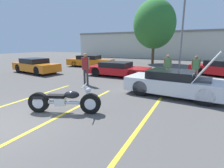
{
  "coord_description": "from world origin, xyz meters",
  "views": [
    {
      "loc": [
        4.97,
        -2.84,
        2.31
      ],
      "look_at": [
        2.04,
        3.13,
        0.8
      ],
      "focal_mm": 28.0,
      "sensor_mm": 36.0,
      "label": 1
    }
  ],
  "objects_px": {
    "motorcycle": "(64,101)",
    "spectator_near_motorcycle": "(168,65)",
    "tree_background": "(154,24)",
    "parked_car_mid_left_row": "(90,61)",
    "show_car_hood_open": "(175,83)",
    "parked_car_right_row": "(223,69)",
    "light_pole": "(184,16)",
    "parked_car_left_row": "(36,66)",
    "parked_car_mid_right_row": "(118,69)",
    "spectator_by_show_car": "(196,66)",
    "spectator_midground": "(86,66)"
  },
  "relations": [
    {
      "from": "parked_car_left_row",
      "to": "spectator_by_show_car",
      "type": "bearing_deg",
      "value": 17.83
    },
    {
      "from": "tree_background",
      "to": "show_car_hood_open",
      "type": "relative_size",
      "value": 1.68
    },
    {
      "from": "motorcycle",
      "to": "parked_car_mid_left_row",
      "type": "bearing_deg",
      "value": 97.07
    },
    {
      "from": "parked_car_mid_right_row",
      "to": "motorcycle",
      "type": "bearing_deg",
      "value": -79.44
    },
    {
      "from": "parked_car_right_row",
      "to": "spectator_by_show_car",
      "type": "height_order",
      "value": "spectator_by_show_car"
    },
    {
      "from": "light_pole",
      "to": "parked_car_mid_left_row",
      "type": "bearing_deg",
      "value": -165.23
    },
    {
      "from": "parked_car_mid_left_row",
      "to": "parked_car_left_row",
      "type": "xyz_separation_m",
      "value": [
        -1.76,
        -5.54,
        0.01
      ]
    },
    {
      "from": "show_car_hood_open",
      "to": "spectator_by_show_car",
      "type": "distance_m",
      "value": 3.97
    },
    {
      "from": "parked_car_mid_left_row",
      "to": "spectator_near_motorcycle",
      "type": "bearing_deg",
      "value": -29.94
    },
    {
      "from": "light_pole",
      "to": "parked_car_left_row",
      "type": "height_order",
      "value": "light_pole"
    },
    {
      "from": "show_car_hood_open",
      "to": "parked_car_mid_right_row",
      "type": "xyz_separation_m",
      "value": [
        -4.45,
        3.52,
        -0.07
      ]
    },
    {
      "from": "parked_car_right_row",
      "to": "parked_car_left_row",
      "type": "distance_m",
      "value": 14.59
    },
    {
      "from": "motorcycle",
      "to": "spectator_near_motorcycle",
      "type": "bearing_deg",
      "value": 52.36
    },
    {
      "from": "tree_background",
      "to": "show_car_hood_open",
      "type": "xyz_separation_m",
      "value": [
        4.17,
        -13.33,
        -4.02
      ]
    },
    {
      "from": "motorcycle",
      "to": "spectator_by_show_car",
      "type": "relative_size",
      "value": 1.47
    },
    {
      "from": "spectator_by_show_car",
      "to": "motorcycle",
      "type": "bearing_deg",
      "value": -116.72
    },
    {
      "from": "tree_background",
      "to": "parked_car_mid_left_row",
      "type": "xyz_separation_m",
      "value": [
        -5.26,
        -5.87,
        -4.04
      ]
    },
    {
      "from": "tree_background",
      "to": "parked_car_mid_left_row",
      "type": "relative_size",
      "value": 1.49
    },
    {
      "from": "spectator_near_motorcycle",
      "to": "spectator_by_show_car",
      "type": "bearing_deg",
      "value": -1.67
    },
    {
      "from": "tree_background",
      "to": "spectator_by_show_car",
      "type": "distance_m",
      "value": 11.26
    },
    {
      "from": "motorcycle",
      "to": "spectator_midground",
      "type": "relative_size",
      "value": 1.31
    },
    {
      "from": "spectator_by_show_car",
      "to": "spectator_midground",
      "type": "bearing_deg",
      "value": -146.09
    },
    {
      "from": "parked_car_mid_right_row",
      "to": "spectator_midground",
      "type": "height_order",
      "value": "spectator_midground"
    },
    {
      "from": "tree_background",
      "to": "parked_car_left_row",
      "type": "height_order",
      "value": "tree_background"
    },
    {
      "from": "parked_car_right_row",
      "to": "spectator_near_motorcycle",
      "type": "relative_size",
      "value": 2.9
    },
    {
      "from": "show_car_hood_open",
      "to": "parked_car_right_row",
      "type": "xyz_separation_m",
      "value": [
        2.57,
        6.78,
        -0.03
      ]
    },
    {
      "from": "parked_car_mid_right_row",
      "to": "parked_car_left_row",
      "type": "distance_m",
      "value": 6.92
    },
    {
      "from": "parked_car_mid_left_row",
      "to": "show_car_hood_open",
      "type": "bearing_deg",
      "value": -45.66
    },
    {
      "from": "parked_car_mid_left_row",
      "to": "spectator_near_motorcycle",
      "type": "distance_m",
      "value": 9.19
    },
    {
      "from": "motorcycle",
      "to": "spectator_by_show_car",
      "type": "distance_m",
      "value": 8.68
    },
    {
      "from": "show_car_hood_open",
      "to": "parked_car_mid_left_row",
      "type": "height_order",
      "value": "show_car_hood_open"
    },
    {
      "from": "tree_background",
      "to": "parked_car_mid_right_row",
      "type": "distance_m",
      "value": 10.63
    },
    {
      "from": "parked_car_left_row",
      "to": "spectator_by_show_car",
      "type": "xyz_separation_m",
      "value": [
        11.95,
        1.95,
        0.38
      ]
    },
    {
      "from": "parked_car_right_row",
      "to": "light_pole",
      "type": "bearing_deg",
      "value": 160.06
    },
    {
      "from": "tree_background",
      "to": "parked_car_right_row",
      "type": "height_order",
      "value": "tree_background"
    },
    {
      "from": "motorcycle",
      "to": "spectator_by_show_car",
      "type": "xyz_separation_m",
      "value": [
        3.89,
        7.73,
        0.55
      ]
    },
    {
      "from": "parked_car_right_row",
      "to": "spectator_near_motorcycle",
      "type": "distance_m",
      "value": 4.56
    },
    {
      "from": "parked_car_mid_left_row",
      "to": "spectator_by_show_car",
      "type": "bearing_deg",
      "value": -26.68
    },
    {
      "from": "motorcycle",
      "to": "parked_car_mid_right_row",
      "type": "relative_size",
      "value": 0.52
    },
    {
      "from": "tree_background",
      "to": "parked_car_right_row",
      "type": "bearing_deg",
      "value": -44.15
    },
    {
      "from": "spectator_by_show_car",
      "to": "parked_car_left_row",
      "type": "bearing_deg",
      "value": -170.71
    },
    {
      "from": "tree_background",
      "to": "spectator_midground",
      "type": "relative_size",
      "value": 4.07
    },
    {
      "from": "show_car_hood_open",
      "to": "spectator_by_show_car",
      "type": "bearing_deg",
      "value": 84.27
    },
    {
      "from": "motorcycle",
      "to": "tree_background",
      "type": "bearing_deg",
      "value": 71.41
    },
    {
      "from": "parked_car_mid_left_row",
      "to": "spectator_by_show_car",
      "type": "relative_size",
      "value": 3.07
    },
    {
      "from": "tree_background",
      "to": "spectator_near_motorcycle",
      "type": "relative_size",
      "value": 4.5
    },
    {
      "from": "motorcycle",
      "to": "spectator_near_motorcycle",
      "type": "distance_m",
      "value": 8.1
    },
    {
      "from": "tree_background",
      "to": "spectator_near_motorcycle",
      "type": "distance_m",
      "value": 10.57
    },
    {
      "from": "light_pole",
      "to": "show_car_hood_open",
      "type": "relative_size",
      "value": 2.0
    },
    {
      "from": "light_pole",
      "to": "parked_car_right_row",
      "type": "xyz_separation_m",
      "value": [
        3.23,
        -2.99,
        -4.26
      ]
    }
  ]
}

